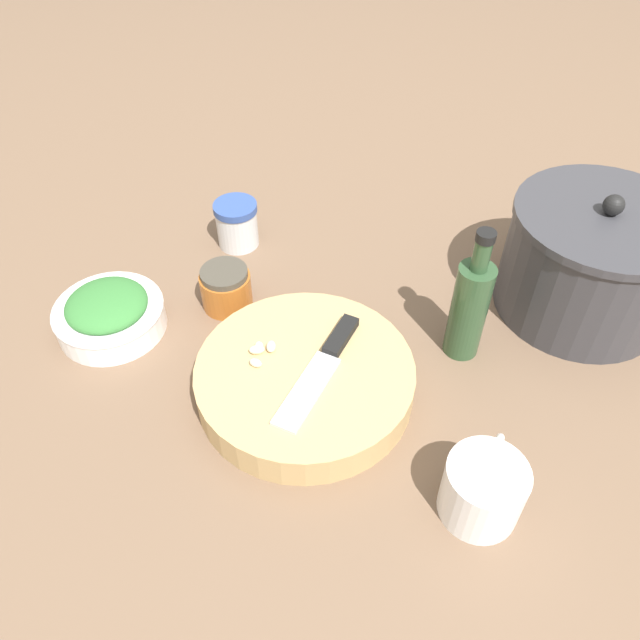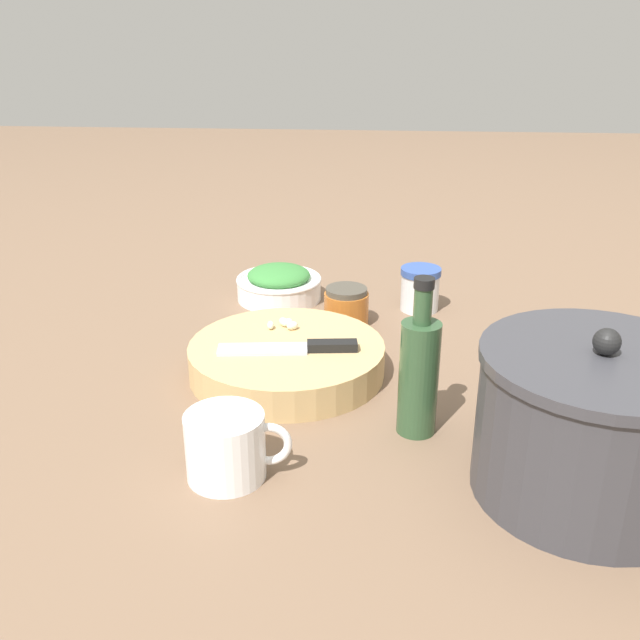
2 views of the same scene
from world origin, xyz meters
TOP-DOWN VIEW (x-y plane):
  - ground_plane at (0.00, 0.00)m, footprint 5.00×5.00m
  - cutting_board at (0.01, -0.08)m, footprint 0.28×0.28m
  - chef_knife at (0.03, -0.07)m, footprint 0.05×0.20m
  - garlic_cloves at (-0.05, -0.09)m, footprint 0.03×0.05m
  - herb_bowl at (-0.29, -0.14)m, footprint 0.16×0.16m
  - spice_jar at (-0.25, 0.12)m, footprint 0.07×0.07m
  - coffee_mug at (0.27, -0.12)m, footprint 0.09×0.12m
  - honey_jar at (-0.18, -0.01)m, footprint 0.08×0.08m
  - oil_bottle at (0.16, 0.10)m, footprint 0.05×0.05m
  - stock_pot at (0.27, 0.28)m, footprint 0.25×0.25m

SIDE VIEW (x-z plane):
  - ground_plane at x=0.00m, z-range 0.00..0.00m
  - cutting_board at x=0.01m, z-range 0.00..0.05m
  - herb_bowl at x=-0.29m, z-range 0.00..0.06m
  - honey_jar at x=-0.18m, z-range 0.00..0.06m
  - coffee_mug at x=0.27m, z-range 0.00..0.08m
  - spice_jar at x=-0.25m, z-range 0.00..0.08m
  - chef_knife at x=0.03m, z-range 0.04..0.06m
  - garlic_cloves at x=-0.05m, z-range 0.05..0.06m
  - oil_bottle at x=0.16m, z-range -0.02..0.18m
  - stock_pot at x=0.27m, z-range -0.01..0.18m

